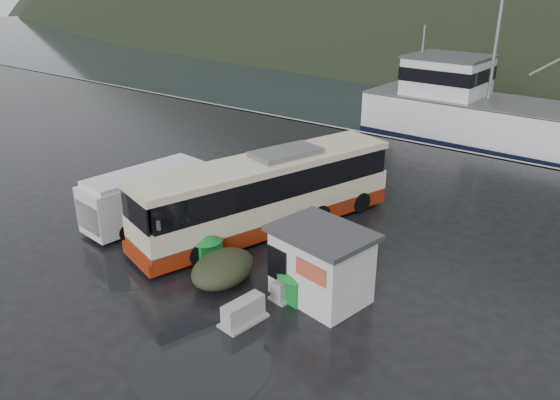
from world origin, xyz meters
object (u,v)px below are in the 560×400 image
Objects in this scene: waste_bin_left at (297,298)px; ticket_kiosk at (320,296)px; waste_bin_right at (207,261)px; jersey_barrier_a at (289,295)px; fishing_trawler at (529,136)px; dome_tent at (224,281)px; jersey_barrier_b at (244,322)px; coach_bus at (268,228)px; white_van at (150,221)px.

ticket_kiosk is at bearing 45.93° from waste_bin_left.
jersey_barrier_a is (4.16, 0.01, 0.00)m from waste_bin_right.
ticket_kiosk reaches higher than waste_bin_left.
jersey_barrier_a is 27.22m from fishing_trawler.
waste_bin_right reaches higher than dome_tent.
fishing_trawler reaches higher than jersey_barrier_a.
waste_bin_right is 0.95× the size of jersey_barrier_a.
ticket_kiosk is (3.50, 1.35, 0.00)m from dome_tent.
dome_tent is 2.75m from jersey_barrier_b.
ticket_kiosk reaches higher than jersey_barrier_b.
waste_bin_right is at bearing -74.19° from coach_bus.
jersey_barrier_b is at bearing -91.22° from fishing_trawler.
dome_tent is 0.10× the size of fishing_trawler.
jersey_barrier_a is (-0.96, -0.61, 0.00)m from ticket_kiosk.
waste_bin_left is 1.02× the size of waste_bin_right.
dome_tent is (-2.90, -0.73, 0.00)m from waste_bin_left.
waste_bin_left is at bearing -2.06° from jersey_barrier_a.
waste_bin_right is (-0.04, -3.95, 0.00)m from coach_bus.
dome_tent is at bearing -24.43° from waste_bin_right.
jersey_barrier_a is at bearing 16.23° from dome_tent.
white_van is at bearing -173.17° from ticket_kiosk.
fishing_trawler is at bearing 87.81° from waste_bin_left.
ticket_kiosk is 2.05× the size of jersey_barrier_b.
white_van reaches higher than jersey_barrier_a.
fishing_trawler is at bearing 87.07° from jersey_barrier_a.
ticket_kiosk is 2.29× the size of jersey_barrier_a.
waste_bin_left is 0.42× the size of ticket_kiosk.
waste_bin_left is at bearing 14.10° from dome_tent.
coach_bus is 8.79× the size of waste_bin_left.
dome_tent is at bearing -9.88° from white_van.
waste_bin_left is 0.05× the size of fishing_trawler.
ticket_kiosk is at bearing 3.25° from white_van.
jersey_barrier_b is (-0.24, -2.25, 0.00)m from jersey_barrier_a.
fishing_trawler is (3.94, 27.93, 0.00)m from dome_tent.
white_van is at bearing -133.89° from coach_bus.
waste_bin_left reaches higher than dome_tent.
ticket_kiosk is at bearing 6.88° from waste_bin_right.
fishing_trawler reaches higher than waste_bin_left.
waste_bin_right is at bearing -163.24° from ticket_kiosk.
coach_bus reaches higher than jersey_barrier_a.
dome_tent is 1.93× the size of jersey_barrier_a.
ticket_kiosk is at bearing 67.21° from jersey_barrier_b.
dome_tent is 0.84× the size of ticket_kiosk.
dome_tent is 1.73× the size of jersey_barrier_b.
waste_bin_left reaches higher than jersey_barrier_b.
fishing_trawler reaches higher than coach_bus.
coach_bus is at bearing 89.37° from waste_bin_right.
waste_bin_left is 0.50× the size of dome_tent.
fishing_trawler is at bearing 74.49° from white_van.
waste_bin_right is 5.15m from ticket_kiosk.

